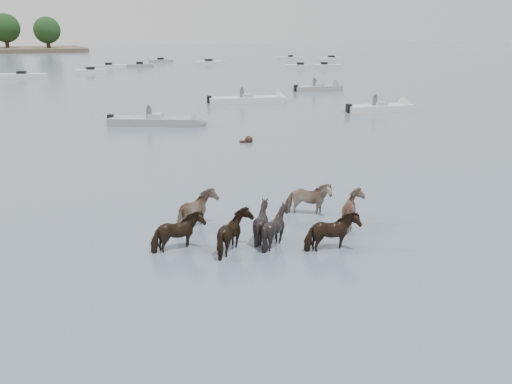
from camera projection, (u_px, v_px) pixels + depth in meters
name	position (u px, v px, depth m)	size (l,w,h in m)	color
ground	(298.00, 256.00, 14.88)	(400.00, 400.00, 0.00)	#4D5E6E
pony_herd	(268.00, 222.00, 16.11)	(6.93, 4.32, 1.33)	black
swimming_pony	(248.00, 140.00, 29.65)	(0.72, 0.44, 0.44)	black
motorboat_b	(169.00, 122.00, 34.81)	(6.28, 4.14, 1.92)	gray
motorboat_c	(257.00, 100.00, 45.45)	(6.83, 2.81, 1.92)	silver
motorboat_d	(388.00, 108.00, 40.78)	(5.62, 2.06, 1.92)	silver
motorboat_e	(325.00, 88.00, 54.15)	(5.30, 2.10, 1.92)	gray
distant_flotilla	(66.00, 68.00, 80.60)	(106.05, 27.94, 0.93)	silver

